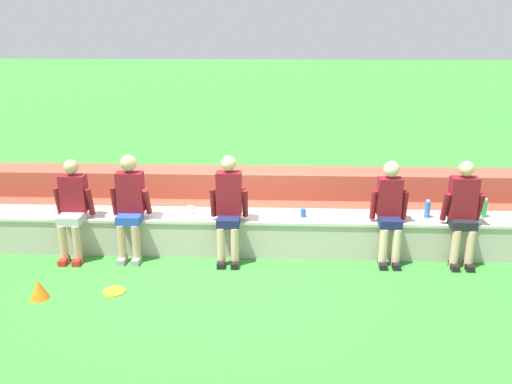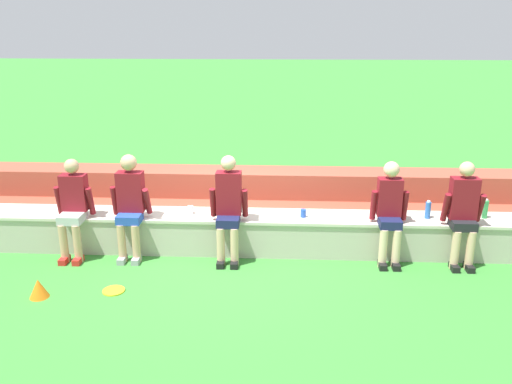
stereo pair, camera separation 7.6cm
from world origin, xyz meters
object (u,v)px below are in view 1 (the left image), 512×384
Objects in this scene: sports_cone at (39,289)px; person_far_left at (72,206)px; person_left_of_center at (130,203)px; person_center at (229,206)px; water_bottle_center_gap at (484,208)px; water_bottle_near_right at (427,209)px; person_far_right at (463,210)px; frisbee at (114,291)px; person_right_of_center at (390,209)px; plastic_cup_middle at (303,213)px; plastic_cup_left_end at (190,210)px.

person_far_left is at bearing 89.02° from sports_cone.
sports_cone is at bearing -90.98° from person_far_left.
person_left_of_center is 1.37m from person_center.
sports_cone is at bearing -164.79° from water_bottle_center_gap.
water_bottle_near_right is at bearing -176.69° from water_bottle_center_gap.
person_far_right is (3.15, 0.00, -0.02)m from person_center.
sports_cone reaches higher than frisbee.
water_bottle_near_right is 1.11× the size of sports_cone.
person_left_of_center is at bearing -179.82° from person_right_of_center.
person_center reaches higher than plastic_cup_middle.
plastic_cup_middle and plastic_cup_left_end have the same top height.
person_far_right is 3.75m from plastic_cup_left_end.
frisbee is (0.03, -1.06, -0.79)m from person_left_of_center.
person_far_right reaches higher than plastic_cup_left_end.
plastic_cup_left_end is (-0.59, 0.32, -0.18)m from person_center.
person_right_of_center reaches higher than plastic_cup_left_end.
sports_cone is at bearing -164.01° from person_right_of_center.
plastic_cup_middle is 3.58m from sports_cone.
water_bottle_near_right is 5.22m from sports_cone.
person_center is at bearing 28.77° from sports_cone.
water_bottle_near_right is at bearing 17.98° from frisbee.
plastic_cup_left_end is at bearing 43.54° from sports_cone.
person_far_left is 5.76m from water_bottle_center_gap.
frisbee is at bearing -151.46° from plastic_cup_middle.
plastic_cup_left_end is at bearing 19.85° from person_left_of_center.
person_center is 3.15m from person_far_right.
frisbee is (-3.53, -1.07, -0.75)m from person_right_of_center.
water_bottle_near_right is 3.36m from plastic_cup_left_end.
person_far_right reaches higher than water_bottle_near_right.
person_center is 0.69m from plastic_cup_left_end.
person_far_right is 5.52m from sports_cone.
sports_cone is (-4.96, -1.52, -0.55)m from water_bottle_near_right.
water_bottle_center_gap is at bearing 12.72° from person_right_of_center.
water_bottle_near_right is at bearing 3.47° from person_far_left.
person_far_right is at bearing 12.80° from frisbee.
person_center is 5.40× the size of frisbee.
person_center is at bearing 37.20° from frisbee.
person_far_left is 2.17m from person_center.
person_center reaches higher than person_right_of_center.
water_bottle_center_gap is at bearing 0.57° from plastic_cup_left_end.
person_right_of_center is 5.46× the size of water_bottle_near_right.
water_bottle_center_gap is 2.48× the size of plastic_cup_middle.
person_far_right is 2.15m from plastic_cup_middle.
water_bottle_near_right is 2.27× the size of plastic_cup_middle.
person_far_left is 4.95m from water_bottle_near_right.
person_far_left is at bearing -179.56° from person_right_of_center.
person_far_left is at bearing 179.54° from person_center.
water_bottle_near_right is (0.58, 0.27, -0.09)m from person_right_of_center.
sports_cone is at bearing -167.60° from frisbee.
person_center is at bearing -0.46° from person_far_left.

